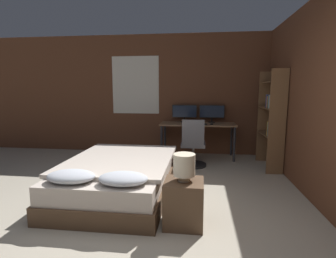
{
  "coord_description": "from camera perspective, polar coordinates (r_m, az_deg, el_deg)",
  "views": [
    {
      "loc": [
        0.65,
        -2.25,
        1.48
      ],
      "look_at": [
        0.06,
        2.5,
        0.75
      ],
      "focal_mm": 28.0,
      "sensor_mm": 36.0,
      "label": 1
    }
  ],
  "objects": [
    {
      "name": "bed",
      "position": [
        3.84,
        -10.62,
        -10.17
      ],
      "size": [
        1.44,
        2.09,
        0.58
      ],
      "color": "brown",
      "rests_on": "ground_plane"
    },
    {
      "name": "desk",
      "position": [
        5.7,
        6.49,
        0.36
      ],
      "size": [
        1.61,
        0.63,
        0.75
      ],
      "color": "#846042",
      "rests_on": "ground_plane"
    },
    {
      "name": "wall_side_right",
      "position": [
        4.04,
        29.04,
        5.73
      ],
      "size": [
        0.06,
        12.0,
        2.7
      ],
      "color": "brown",
      "rests_on": "ground_plane"
    },
    {
      "name": "nightstand",
      "position": [
        2.98,
        3.46,
        -15.76
      ],
      "size": [
        0.42,
        0.41,
        0.5
      ],
      "color": "brown",
      "rests_on": "ground_plane"
    },
    {
      "name": "wall_back",
      "position": [
        6.06,
        0.86,
        7.47
      ],
      "size": [
        12.0,
        0.08,
        2.7
      ],
      "color": "brown",
      "rests_on": "ground_plane"
    },
    {
      "name": "monitor_left",
      "position": [
        5.88,
        3.61,
        3.71
      ],
      "size": [
        0.55,
        0.16,
        0.38
      ],
      "color": "black",
      "rests_on": "desk"
    },
    {
      "name": "bedside_lamp",
      "position": [
        2.83,
        3.54,
        -7.82
      ],
      "size": [
        0.24,
        0.24,
        0.3
      ],
      "color": "gray",
      "rests_on": "nightstand"
    },
    {
      "name": "bookshelf",
      "position": [
        5.16,
        21.79,
        3.07
      ],
      "size": [
        0.29,
        0.9,
        1.82
      ],
      "color": "brown",
      "rests_on": "ground_plane"
    },
    {
      "name": "ground_plane",
      "position": [
        2.78,
        -8.31,
        -23.69
      ],
      "size": [
        20.0,
        20.0,
        0.0
      ],
      "primitive_type": "plane",
      "color": "#B2A893"
    },
    {
      "name": "computer_mouse",
      "position": [
        5.48,
        9.49,
        1.08
      ],
      "size": [
        0.07,
        0.05,
        0.04
      ],
      "color": "black",
      "rests_on": "desk"
    },
    {
      "name": "monitor_right",
      "position": [
        5.88,
        9.52,
        3.6
      ],
      "size": [
        0.55,
        0.16,
        0.38
      ],
      "color": "black",
      "rests_on": "desk"
    },
    {
      "name": "office_chair",
      "position": [
        5.05,
        5.48,
        -4.06
      ],
      "size": [
        0.52,
        0.52,
        0.93
      ],
      "color": "black",
      "rests_on": "ground_plane"
    },
    {
      "name": "keyboard",
      "position": [
        5.48,
        6.48,
        1.04
      ],
      "size": [
        0.4,
        0.13,
        0.02
      ],
      "color": "black",
      "rests_on": "desk"
    }
  ]
}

